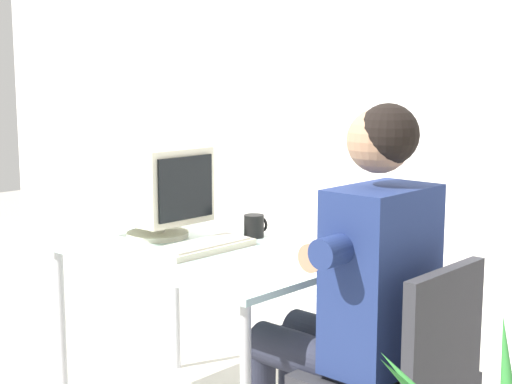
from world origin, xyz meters
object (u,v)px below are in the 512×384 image
person_seated (353,290)px  office_chair (401,373)px  desk (203,265)px  keyboard (204,247)px  desk_mug (254,226)px  crt_monitor (157,186)px

person_seated → office_chair: bearing=-0.0°
desk → keyboard: 0.09m
person_seated → desk_mug: person_seated is taller
crt_monitor → office_chair: crt_monitor is taller
keyboard → desk_mug: (-0.02, 0.31, 0.03)m
desk → crt_monitor: size_ratio=3.11×
desk → desk_mug: desk_mug is taller
office_chair → desk_mug: 0.99m
office_chair → desk: bearing=178.6°
keyboard → person_seated: person_seated is taller
desk → desk_mug: size_ratio=12.45×
keyboard → office_chair: 0.92m
desk → office_chair: office_chair is taller
crt_monitor → person_seated: (1.00, -0.04, -0.23)m
crt_monitor → person_seated: person_seated is taller
person_seated → desk: bearing=178.3°
desk → person_seated: bearing=-1.7°
keyboard → crt_monitor: bearing=173.0°
desk → person_seated: size_ratio=0.89×
crt_monitor → desk_mug: bearing=42.5°
desk → office_chair: 0.93m
desk → keyboard: (0.03, -0.02, 0.08)m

